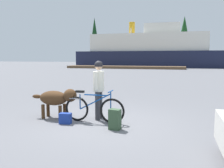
{
  "coord_description": "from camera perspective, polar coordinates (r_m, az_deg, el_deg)",
  "views": [
    {
      "loc": [
        1.99,
        -6.01,
        1.81
      ],
      "look_at": [
        -0.25,
        1.88,
        0.88
      ],
      "focal_mm": 37.93,
      "sensor_mm": 36.0,
      "label": 1
    }
  ],
  "objects": [
    {
      "name": "handbag_pannier",
      "position": [
        6.64,
        -11.18,
        -8.13
      ],
      "size": [
        0.34,
        0.21,
        0.29
      ],
      "primitive_type": "cube",
      "rotation": [
        0.0,
        0.0,
        0.09
      ],
      "color": "navy",
      "rests_on": "ground_plane"
    },
    {
      "name": "dock_pier",
      "position": [
        38.49,
        3.02,
        4.06
      ],
      "size": [
        19.1,
        2.86,
        0.4
      ],
      "primitive_type": "cube",
      "color": "brown",
      "rests_on": "ground_plane"
    },
    {
      "name": "bicycle",
      "position": [
        6.63,
        -4.45,
        -5.97
      ],
      "size": [
        1.74,
        0.44,
        0.9
      ],
      "color": "black",
      "rests_on": "ground_plane"
    },
    {
      "name": "pine_tree_mid_back",
      "position": [
        64.22,
        16.99,
        11.15
      ],
      "size": [
        3.88,
        3.88,
        12.19
      ],
      "color": "#4C331E",
      "rests_on": "ground_plane"
    },
    {
      "name": "dog",
      "position": [
        7.18,
        -13.19,
        -3.37
      ],
      "size": [
        1.45,
        0.51,
        0.9
      ],
      "color": "#472D19",
      "rests_on": "ground_plane"
    },
    {
      "name": "pine_tree_far_left",
      "position": [
        62.8,
        -4.23,
        11.31
      ],
      "size": [
        2.87,
        2.87,
        11.99
      ],
      "color": "#4C331E",
      "rests_on": "ground_plane"
    },
    {
      "name": "person_cyclist",
      "position": [
        6.84,
        -3.23,
        -0.08
      ],
      "size": [
        0.32,
        0.53,
        1.71
      ],
      "color": "#333338",
      "rests_on": "ground_plane"
    },
    {
      "name": "ferry_boat",
      "position": [
        46.08,
        8.82,
        7.83
      ],
      "size": [
        26.33,
        8.19,
        8.51
      ],
      "color": "#191E38",
      "rests_on": "ground_plane"
    },
    {
      "name": "sailboat_moored",
      "position": [
        44.07,
        4.52,
        4.71
      ],
      "size": [
        8.2,
        2.3,
        7.12
      ],
      "color": "silver",
      "rests_on": "ground_plane"
    },
    {
      "name": "backpack",
      "position": [
        5.98,
        0.68,
        -8.53
      ],
      "size": [
        0.31,
        0.24,
        0.52
      ],
      "primitive_type": "cube",
      "rotation": [
        0.0,
        0.0,
        -0.17
      ],
      "color": "#334C33",
      "rests_on": "ground_plane"
    },
    {
      "name": "ground_plane",
      "position": [
        6.58,
        -2.41,
        -9.47
      ],
      "size": [
        160.0,
        160.0,
        0.0
      ],
      "primitive_type": "plane",
      "color": "slate"
    },
    {
      "name": "pine_tree_center",
      "position": [
        59.69,
        9.64,
        10.32
      ],
      "size": [
        3.28,
        3.28,
        9.53
      ],
      "color": "#4C331E",
      "rests_on": "ground_plane"
    }
  ]
}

